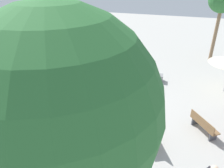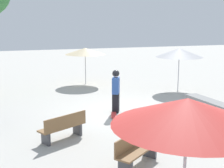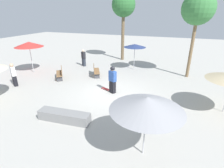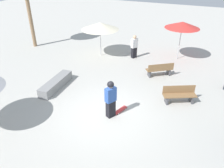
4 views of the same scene
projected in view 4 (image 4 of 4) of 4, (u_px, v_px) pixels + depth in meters
ground_plane at (107, 114)px, 9.97m from camera, size 60.00×60.00×0.00m
skater_main at (111, 98)px, 9.38m from camera, size 0.54×0.45×1.78m
skateboard at (120, 110)px, 10.14m from camera, size 0.82×0.44×0.07m
concrete_ledge at (56, 84)px, 11.93m from camera, size 2.58×0.79×0.48m
bench_near at (160, 70)px, 13.03m from camera, size 1.31×1.55×0.85m
bench_far at (179, 95)px, 10.61m from camera, size 1.13×1.62×0.85m
shade_umbrella_red at (182, 25)px, 14.37m from camera, size 2.30×2.30×2.61m
shade_umbrella_cream at (100, 26)px, 15.05m from camera, size 2.63×2.63×2.40m
bystander_far at (134, 47)px, 15.32m from camera, size 0.51×0.45×1.65m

